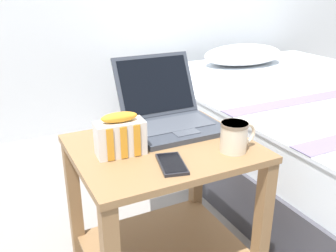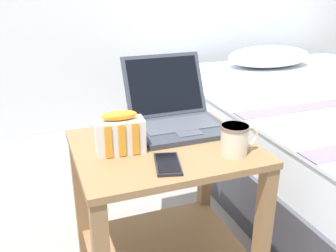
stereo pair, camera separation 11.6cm
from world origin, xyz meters
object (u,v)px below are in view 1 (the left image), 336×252
(mug_front_left, at_px, (235,135))
(snack_bag, at_px, (120,136))
(laptop, at_px, (170,113))
(bed, at_px, (315,127))
(cell_phone, at_px, (172,164))

(mug_front_left, height_order, snack_bag, snack_bag)
(laptop, bearing_deg, bed, 14.06)
(laptop, relative_size, cell_phone, 2.34)
(bed, bearing_deg, laptop, -165.94)
(bed, height_order, laptop, laptop)
(mug_front_left, bearing_deg, laptop, 106.09)
(mug_front_left, distance_m, snack_bag, 0.35)
(bed, relative_size, mug_front_left, 15.72)
(laptop, xyz_separation_m, snack_bag, (-0.24, -0.15, 0.01))
(bed, distance_m, mug_front_left, 1.21)
(mug_front_left, relative_size, cell_phone, 0.85)
(laptop, xyz_separation_m, cell_phone, (-0.14, -0.29, -0.04))
(laptop, bearing_deg, mug_front_left, -73.91)
(bed, xyz_separation_m, cell_phone, (-1.23, -0.56, 0.30))
(mug_front_left, relative_size, snack_bag, 0.83)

